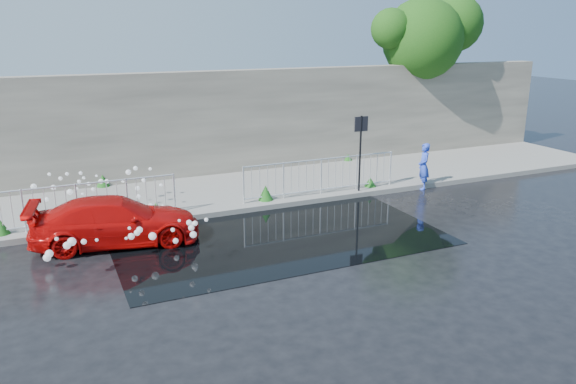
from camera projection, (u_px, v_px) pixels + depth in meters
name	position (u px, v px, depth m)	size (l,w,h in m)	color
ground	(272.00, 251.00, 13.13)	(90.00, 90.00, 0.00)	black
pavement	(211.00, 193.00, 17.49)	(30.00, 4.00, 0.15)	slate
curb	(231.00, 211.00, 15.74)	(30.00, 0.25, 0.16)	slate
retaining_wall	(190.00, 124.00, 18.91)	(30.00, 0.60, 3.50)	#5C574E
puddle	(275.00, 234.00, 14.20)	(8.00, 5.00, 0.01)	black
sign_post	(361.00, 141.00, 17.01)	(0.45, 0.06, 2.50)	black
tree	(428.00, 35.00, 22.11)	(4.92, 3.20, 6.35)	#332114
railing_left	(77.00, 203.00, 14.29)	(5.05, 0.05, 1.10)	silver
railing_right	(321.00, 175.00, 17.04)	(5.05, 0.05, 1.10)	silver
weeds	(200.00, 192.00, 16.72)	(12.17, 3.93, 0.44)	#114114
water_spray	(110.00, 210.00, 13.94)	(3.63, 5.64, 1.01)	white
red_car	(116.00, 221.00, 13.46)	(1.60, 3.93, 1.14)	#BA0807
person	(424.00, 166.00, 18.04)	(0.55, 0.36, 1.50)	blue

